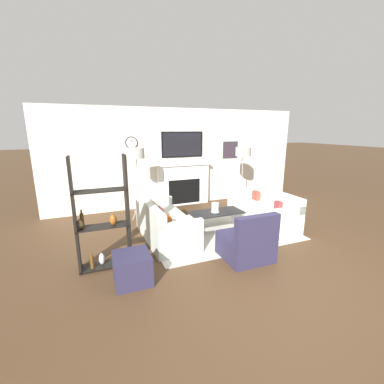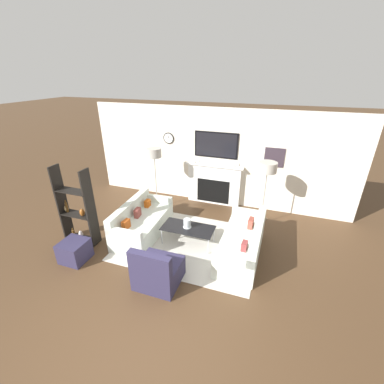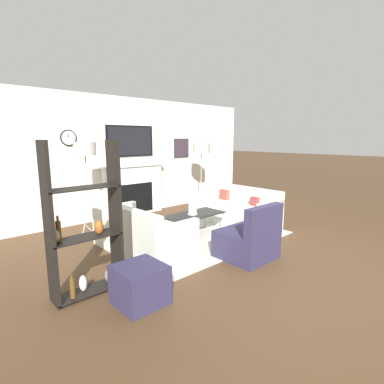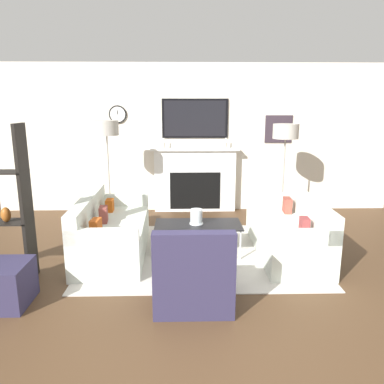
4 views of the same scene
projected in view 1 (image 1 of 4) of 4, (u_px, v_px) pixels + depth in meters
ground_plane at (283, 281)px, 3.73m from camera, size 60.00×60.00×0.00m
fireplace_wall at (182, 162)px, 7.29m from camera, size 7.38×0.28×2.70m
area_rug at (217, 230)px, 5.60m from camera, size 3.01×2.30×0.01m
couch_left at (164, 225)px, 5.09m from camera, size 0.87×1.77×0.79m
couch_right at (263, 211)px, 5.96m from camera, size 0.80×1.86×0.77m
armchair at (247, 244)px, 4.29m from camera, size 0.77×0.74×0.85m
coffee_table at (216, 213)px, 5.49m from camera, size 1.15×0.55×0.41m
hurricane_candle at (215, 208)px, 5.47m from camera, size 0.18×0.18×0.20m
floor_lamp_left at (136, 154)px, 5.89m from camera, size 0.39×0.39×1.73m
floor_lamp_right at (243, 153)px, 6.95m from camera, size 0.42×0.42×1.67m
shelf_unit at (103, 221)px, 3.94m from camera, size 0.80×0.28×1.78m
ottoman at (132, 268)px, 3.65m from camera, size 0.51×0.51×0.43m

